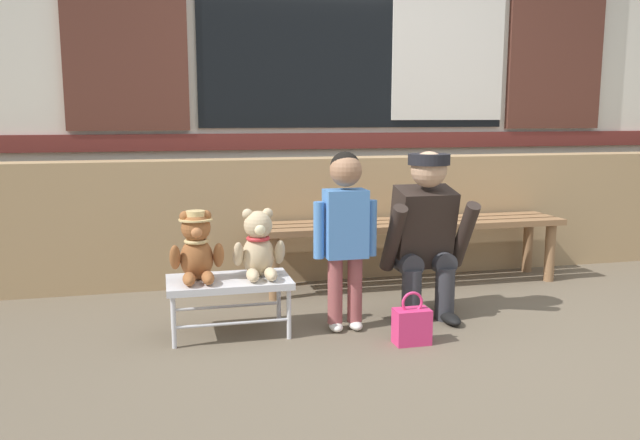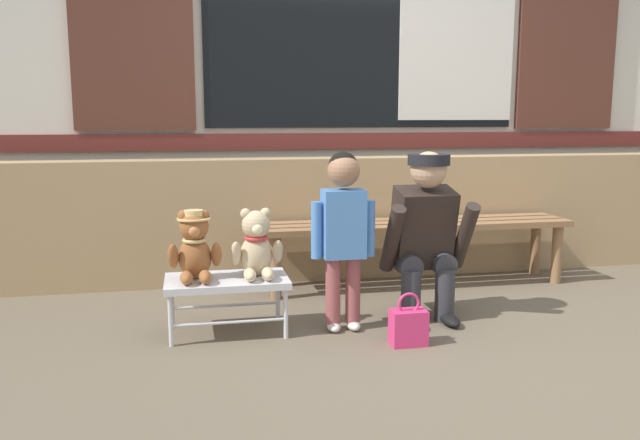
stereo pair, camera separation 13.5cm
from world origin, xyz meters
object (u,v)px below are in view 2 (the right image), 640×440
object	(u,v)px
child_standing	(343,221)
handbag_on_ground	(408,326)
teddy_bear_with_hat	(195,247)
wooden_bench_long	(416,231)
adult_crouching	(426,235)
small_display_bench	(227,284)
teddy_bear_plain	(257,246)

from	to	relation	value
child_standing	handbag_on_ground	distance (m)	0.64
child_standing	teddy_bear_with_hat	bearing A→B (deg)	174.56
wooden_bench_long	child_standing	size ratio (longest dim) A/B	2.19
wooden_bench_long	adult_crouching	world-z (taller)	adult_crouching
wooden_bench_long	teddy_bear_with_hat	bearing A→B (deg)	-153.86
small_display_bench	adult_crouching	bearing A→B (deg)	2.03
teddy_bear_plain	handbag_on_ground	bearing A→B (deg)	-27.24
handbag_on_ground	wooden_bench_long	bearing A→B (deg)	68.50
small_display_bench	teddy_bear_with_hat	distance (m)	0.26
adult_crouching	child_standing	bearing A→B (deg)	-167.58
teddy_bear_with_hat	adult_crouching	world-z (taller)	adult_crouching
adult_crouching	handbag_on_ground	distance (m)	0.61
wooden_bench_long	teddy_bear_plain	bearing A→B (deg)	-147.87
child_standing	handbag_on_ground	size ratio (longest dim) A/B	3.52
adult_crouching	handbag_on_ground	world-z (taller)	adult_crouching
adult_crouching	handbag_on_ground	bearing A→B (deg)	-120.07
small_display_bench	teddy_bear_plain	world-z (taller)	teddy_bear_plain
small_display_bench	child_standing	size ratio (longest dim) A/B	0.67
adult_crouching	wooden_bench_long	bearing A→B (deg)	74.18
child_standing	handbag_on_ground	world-z (taller)	child_standing
small_display_bench	adult_crouching	distance (m)	1.14
wooden_bench_long	adult_crouching	size ratio (longest dim) A/B	2.21
teddy_bear_with_hat	teddy_bear_plain	bearing A→B (deg)	-0.13
teddy_bear_with_hat	adult_crouching	distance (m)	1.28
adult_crouching	teddy_bear_with_hat	bearing A→B (deg)	-178.32
teddy_bear_with_hat	teddy_bear_plain	world-z (taller)	same
handbag_on_ground	adult_crouching	bearing A→B (deg)	59.93
wooden_bench_long	handbag_on_ground	distance (m)	1.21
teddy_bear_plain	handbag_on_ground	xyz separation A→B (m)	(0.72, -0.37, -0.37)
teddy_bear_with_hat	child_standing	world-z (taller)	child_standing
wooden_bench_long	child_standing	xyz separation A→B (m)	(-0.70, -0.79, 0.22)
child_standing	handbag_on_ground	bearing A→B (deg)	-48.06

